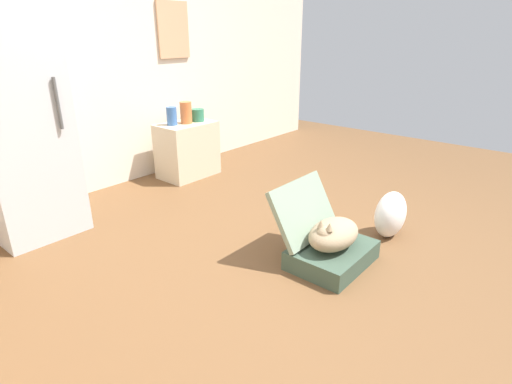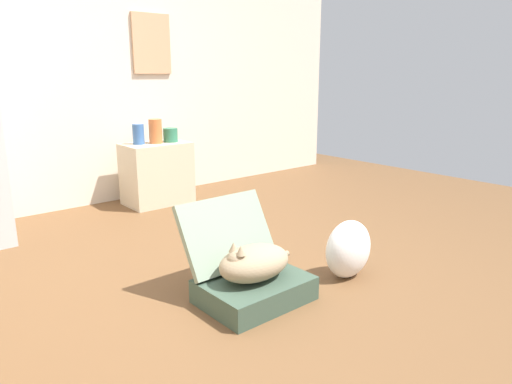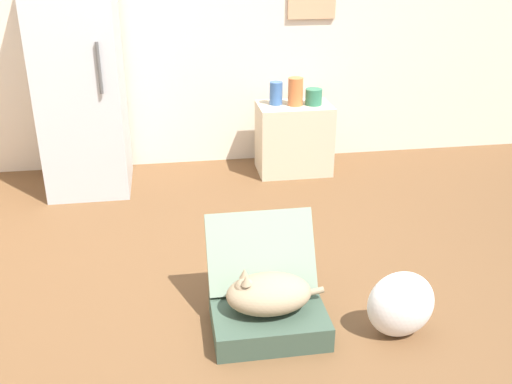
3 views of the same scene
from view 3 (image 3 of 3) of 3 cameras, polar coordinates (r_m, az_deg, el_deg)
ground_plane at (r=3.22m, az=-0.18°, el=-10.75°), size 7.68×7.68×0.00m
wall_back at (r=4.92m, az=-4.42°, el=17.66°), size 6.40×0.15×2.60m
suitcase_base at (r=2.99m, az=1.23°, el=-12.34°), size 0.56×0.42×0.13m
suitcase_lid at (r=3.04m, az=0.49°, el=-5.82°), size 0.56×0.24×0.39m
cat at (r=2.90m, az=1.13°, el=-9.82°), size 0.50×0.28×0.22m
plastic_bag_white at (r=2.99m, az=13.88°, el=-10.56°), size 0.33×0.21×0.35m
refrigerator at (r=4.55m, az=-16.76°, el=11.17°), size 0.59×0.70×1.81m
side_table at (r=4.84m, az=3.69°, el=5.22°), size 0.59×0.39×0.57m
vase_tall at (r=4.73m, az=1.96°, el=9.57°), size 0.10×0.10×0.18m
vase_short at (r=4.75m, az=5.63°, el=9.18°), size 0.13×0.13×0.13m
vase_round at (r=4.71m, az=3.86°, el=9.71°), size 0.12×0.12×0.22m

